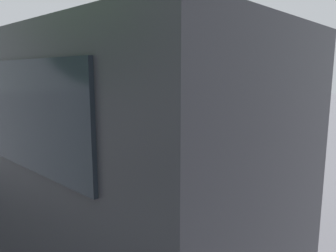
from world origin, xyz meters
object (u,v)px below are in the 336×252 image
(spectator_centre, at_px, (154,148))
(parked_motorcycle_silver, at_px, (70,146))
(spectator_far_left, at_px, (249,163))
(stunt_motorcycle, at_px, (160,113))
(spectator_left, at_px, (193,155))
(spectator_far_right, at_px, (101,133))
(tour_bus, at_px, (29,135))
(spectator_right, at_px, (128,136))

(spectator_centre, bearing_deg, parked_motorcycle_silver, 6.22)
(spectator_far_left, height_order, stunt_motorcycle, stunt_motorcycle)
(spectator_left, bearing_deg, spectator_far_right, -1.41)
(spectator_far_right, relative_size, stunt_motorcycle, 0.94)
(spectator_centre, bearing_deg, spectator_far_right, -2.46)
(spectator_far_left, distance_m, spectator_far_right, 4.98)
(tour_bus, relative_size, parked_motorcycle_silver, 4.80)
(tour_bus, xyz_separation_m, spectator_far_right, (2.18, -2.93, -0.65))
(spectator_right, distance_m, stunt_motorcycle, 5.25)
(tour_bus, xyz_separation_m, spectator_left, (-1.62, -2.83, -0.61))
(spectator_right, bearing_deg, tour_bus, 108.16)
(spectator_far_right, bearing_deg, tour_bus, 126.67)
(spectator_left, bearing_deg, spectator_right, -5.34)
(tour_bus, relative_size, spectator_left, 5.63)
(spectator_left, bearing_deg, tour_bus, 60.18)
(spectator_far_left, distance_m, spectator_right, 3.81)
(spectator_far_right, distance_m, stunt_motorcycle, 4.77)
(spectator_right, xyz_separation_m, spectator_far_right, (1.17, 0.15, -0.06))
(stunt_motorcycle, bearing_deg, spectator_right, 127.84)
(spectator_far_right, bearing_deg, spectator_left, 178.59)
(spectator_far_right, height_order, stunt_motorcycle, stunt_motorcycle)
(stunt_motorcycle, bearing_deg, spectator_far_left, 150.03)
(tour_bus, xyz_separation_m, spectator_right, (1.01, -3.08, -0.59))
(spectator_far_left, bearing_deg, parked_motorcycle_silver, 7.05)
(spectator_left, distance_m, spectator_centre, 1.27)
(parked_motorcycle_silver, relative_size, stunt_motorcycle, 1.14)
(spectator_far_left, distance_m, spectator_centre, 2.47)
(tour_bus, bearing_deg, parked_motorcycle_silver, -36.89)
(spectator_right, distance_m, spectator_far_right, 1.18)
(tour_bus, relative_size, stunt_motorcycle, 5.48)
(parked_motorcycle_silver, distance_m, stunt_motorcycle, 4.93)
(spectator_left, xyz_separation_m, spectator_centre, (1.27, 0.02, -0.05))
(spectator_left, xyz_separation_m, parked_motorcycle_silver, (4.86, 0.41, -0.56))
(spectator_right, xyz_separation_m, stunt_motorcycle, (3.22, -4.15, -0.03))
(spectator_far_left, height_order, spectator_centre, spectator_far_left)
(parked_motorcycle_silver, xyz_separation_m, stunt_motorcycle, (1.00, -4.80, 0.55))
(spectator_far_left, xyz_separation_m, spectator_far_right, (4.98, 0.25, -0.04))
(spectator_left, xyz_separation_m, spectator_far_right, (3.80, -0.09, -0.05))
(spectator_centre, bearing_deg, spectator_far_left, -171.74)
(spectator_far_left, bearing_deg, spectator_centre, 8.26)
(spectator_left, height_order, stunt_motorcycle, stunt_motorcycle)
(spectator_left, bearing_deg, spectator_far_left, -163.92)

